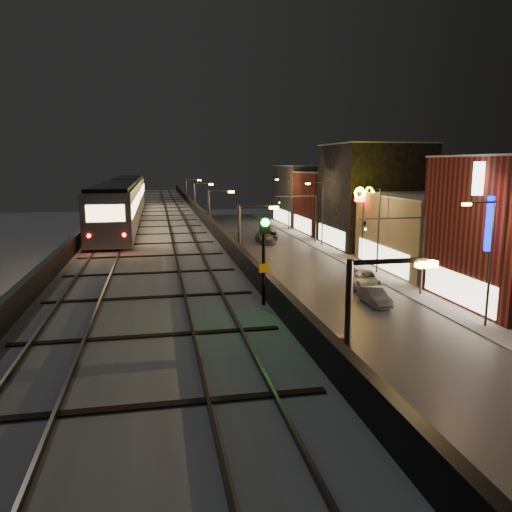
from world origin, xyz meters
TOP-DOWN VIEW (x-y plane):
  - ground at (0.00, 0.00)m, footprint 220.00×220.00m
  - road_surface at (7.50, 35.00)m, footprint 17.00×120.00m
  - sidewalk_right at (17.50, 35.00)m, footprint 4.00×120.00m
  - under_viaduct_pavement at (-6.00, 35.00)m, footprint 11.00×120.00m
  - elevated_viaduct at (-6.00, 31.84)m, footprint 9.00×100.00m
  - viaduct_trackbed at (-6.01, 31.97)m, footprint 8.40×100.00m
  - viaduct_parapet_streetside at (-1.65, 32.00)m, footprint 0.30×100.00m
  - viaduct_parapet_far at (-10.35, 32.00)m, footprint 0.30×100.00m
  - building_c at (23.99, 32.00)m, footprint 12.20×15.20m
  - building_d at (23.99, 48.00)m, footprint 12.20×13.20m
  - building_e at (23.99, 62.00)m, footprint 12.20×12.20m
  - building_f at (23.99, 76.00)m, footprint 12.20×16.20m
  - streetlight_left_0 at (-0.43, -5.00)m, footprint 2.57×0.28m
  - streetlight_left_1 at (-0.43, 13.00)m, footprint 2.57×0.28m
  - streetlight_right_1 at (16.73, 13.00)m, footprint 2.56×0.28m
  - streetlight_left_2 at (-0.43, 31.00)m, footprint 2.57×0.28m
  - streetlight_right_2 at (16.73, 31.00)m, footprint 2.56×0.28m
  - streetlight_left_3 at (-0.43, 49.00)m, footprint 2.57×0.28m
  - streetlight_right_3 at (16.73, 49.00)m, footprint 2.56×0.28m
  - streetlight_left_4 at (-0.43, 67.00)m, footprint 2.57×0.28m
  - streetlight_right_4 at (16.73, 67.00)m, footprint 2.56×0.28m
  - traffic_light_rig_a at (15.84, 22.00)m, footprint 6.10×0.34m
  - traffic_light_rig_b at (15.84, 52.00)m, footprint 6.10×0.34m
  - subway_train at (-8.50, 29.68)m, footprint 2.88×35.11m
  - rail_signal at (-2.10, -0.79)m, footprint 0.36×0.43m
  - car_taxi at (2.72, -3.34)m, footprint 1.99×4.57m
  - car_near_white at (4.34, 9.28)m, footprint 2.74×4.87m
  - car_mid_silver at (0.57, 45.88)m, footprint 3.34×5.69m
  - car_mid_dark at (5.29, 54.40)m, footprint 2.97×5.22m
  - car_far_white at (3.93, 76.99)m, footprint 2.44×4.28m
  - car_onc_silver at (11.62, 19.72)m, footprint 1.58×4.27m
  - car_onc_dark at (13.26, 25.46)m, footprint 3.95×6.04m
  - car_onc_white at (9.76, 53.42)m, footprint 2.35×5.36m
  - car_onc_red at (11.45, 56.09)m, footprint 2.75×4.38m
  - sign_mcdonalds at (18.00, 37.30)m, footprint 2.63×0.67m
  - sign_citgo at (18.50, 15.87)m, footprint 2.45×0.39m
  - sign_carwash at (18.50, 14.44)m, footprint 1.77×0.35m

SIDE VIEW (x-z plane):
  - ground at x=0.00m, z-range 0.00..0.00m
  - road_surface at x=7.50m, z-range 0.00..0.06m
  - under_viaduct_pavement at x=-6.00m, z-range 0.00..0.06m
  - sidewalk_right at x=17.50m, z-range 0.00..0.14m
  - car_far_white at x=3.93m, z-range 0.00..1.37m
  - car_onc_red at x=11.45m, z-range 0.00..1.39m
  - car_onc_silver at x=11.62m, z-range 0.00..1.40m
  - car_mid_dark at x=5.29m, z-range 0.00..1.43m
  - car_mid_silver at x=0.57m, z-range 0.00..1.49m
  - car_near_white at x=4.34m, z-range 0.00..1.52m
  - car_onc_white at x=9.76m, z-range 0.00..1.53m
  - car_taxi at x=2.72m, z-range 0.00..1.53m
  - car_onc_dark at x=13.26m, z-range 0.00..1.54m
  - building_c at x=23.99m, z-range 0.00..8.16m
  - traffic_light_rig_a at x=15.84m, z-range 1.00..8.00m
  - traffic_light_rig_b at x=15.84m, z-range 1.00..8.00m
  - building_e at x=23.99m, z-range 0.00..10.16m
  - streetlight_left_0 at x=-0.43m, z-range 0.74..9.74m
  - streetlight_left_1 at x=-0.43m, z-range 0.74..9.74m
  - streetlight_right_1 at x=16.73m, z-range 0.74..9.74m
  - streetlight_left_2 at x=-0.43m, z-range 0.74..9.74m
  - streetlight_right_2 at x=16.73m, z-range 0.74..9.74m
  - streetlight_left_3 at x=-0.43m, z-range 0.74..9.74m
  - streetlight_right_3 at x=16.73m, z-range 0.74..9.74m
  - streetlight_left_4 at x=-0.43m, z-range 0.74..9.74m
  - streetlight_right_4 at x=16.73m, z-range 0.74..9.74m
  - building_f at x=23.99m, z-range 0.00..11.16m
  - elevated_viaduct at x=-6.00m, z-range 2.47..8.77m
  - viaduct_trackbed at x=-6.01m, z-range 6.23..6.55m
  - sign_carwash at x=18.50m, z-range 1.94..11.14m
  - viaduct_parapet_streetside at x=-1.65m, z-range 6.30..7.40m
  - viaduct_parapet_far at x=-10.35m, z-range 6.30..7.40m
  - sign_mcdonalds at x=18.00m, z-range 2.59..11.43m
  - building_d at x=23.99m, z-range 0.00..14.16m
  - subway_train at x=-8.50m, z-range 6.61..10.05m
  - rail_signal at x=-2.10m, z-range 7.27..10.37m
  - sign_citgo at x=18.50m, z-range 3.15..14.77m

